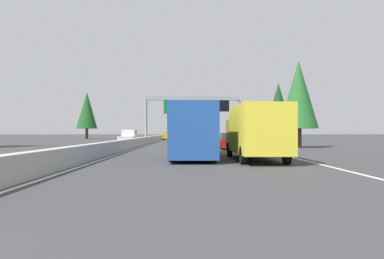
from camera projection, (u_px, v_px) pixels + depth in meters
The scene contains 17 objects.
ground_plane at pixel (157, 141), 63.26m from camera, with size 320.00×320.00×0.00m, color #38383A.
median_barrier at pixel (163, 137), 83.26m from camera, with size 180.00×0.56×0.90m, color #ADAAA3.
shoulder_stripe_right at pixel (219, 140), 73.43m from camera, with size 160.00×0.16×0.01m, color silver.
shoulder_stripe_median at pixel (162, 140), 73.26m from camera, with size 160.00×0.16×0.01m, color silver.
sign_gantry_overhead at pixel (194, 106), 49.35m from camera, with size 0.50×12.68×6.24m.
box_truck_distant_b at pixel (255, 131), 20.80m from camera, with size 8.50×2.40×2.95m.
bus_far_right at pixel (192, 130), 23.62m from camera, with size 11.50×2.55×3.10m.
minivan_near_right at pixel (169, 135), 72.41m from camera, with size 5.00×1.95×1.69m.
sedan_far_left at pixel (205, 136), 81.74m from camera, with size 4.40×1.80×1.47m.
sedan_far_center at pixel (187, 135), 106.08m from camera, with size 4.40×1.80×1.47m.
pickup_mid_right at pixel (189, 137), 49.83m from camera, with size 5.60×2.00×1.86m.
sedan_distant_a at pixel (229, 142), 34.23m from camera, with size 4.40×1.80×1.47m.
box_truck_near_center at pixel (199, 132), 109.54m from camera, with size 8.50×2.40×2.95m.
oncoming_near at pixel (129, 136), 51.80m from camera, with size 5.60×2.00×1.86m.
conifer_right_near at pixel (299, 95), 37.40m from camera, with size 3.83×3.83×8.71m.
conifer_right_mid at pixel (278, 106), 63.23m from camera, with size 4.32×4.32×9.83m.
conifer_left_mid at pixel (87, 110), 82.41m from camera, with size 4.55×4.55×10.34m.
Camera 1 is at (-3.35, -5.06, 1.59)m, focal length 35.02 mm.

